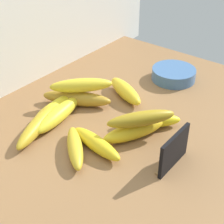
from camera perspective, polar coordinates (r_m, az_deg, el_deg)
name	(u,v)px	position (r cm, az deg, el deg)	size (l,w,h in cm)	color
counter_top	(116,146)	(85.21, 0.59, -5.58)	(110.00, 76.00, 3.00)	olive
chalkboard_sign	(174,151)	(76.60, 10.01, -6.35)	(11.00, 1.80, 8.40)	black
fruit_bowl	(174,74)	(110.87, 10.00, 6.09)	(13.49, 13.49, 3.60)	#42699E
banana_0	(134,131)	(84.31, 3.59, -3.09)	(16.45, 4.08, 4.08)	yellow
banana_1	(125,91)	(99.81, 2.19, 3.45)	(15.38, 4.17, 4.17)	yellow
banana_2	(96,144)	(80.83, -2.59, -5.16)	(15.42, 3.61, 3.61)	yellow
banana_3	(149,120)	(88.42, 5.97, -1.38)	(16.09, 3.74, 3.74)	yellow
banana_4	(75,147)	(80.28, -6.03, -5.76)	(15.10, 3.39, 3.39)	gold
banana_5	(77,98)	(96.81, -5.78, 2.22)	(19.23, 4.15, 4.15)	#AA8324
banana_6	(63,102)	(96.21, -7.96, 1.58)	(19.89, 3.43, 3.43)	yellow
banana_7	(59,114)	(91.11, -8.62, -0.33)	(17.94, 3.94, 3.94)	yellow
banana_8	(38,125)	(88.39, -12.02, -2.07)	(19.75, 3.67, 3.67)	gold
banana_9	(141,119)	(81.86, 4.77, -1.10)	(16.65, 3.61, 3.61)	#A4861B
banana_10	(81,85)	(94.87, -5.03, 4.35)	(17.00, 3.81, 3.81)	yellow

